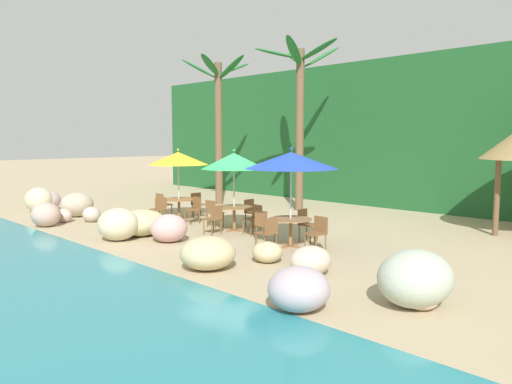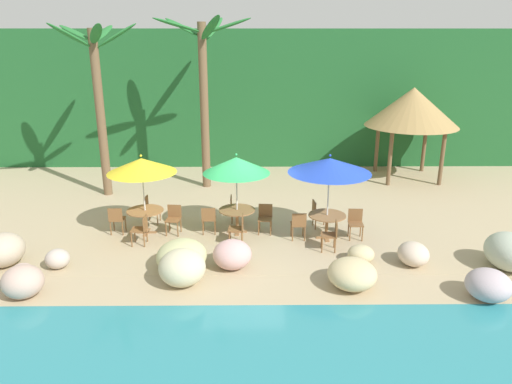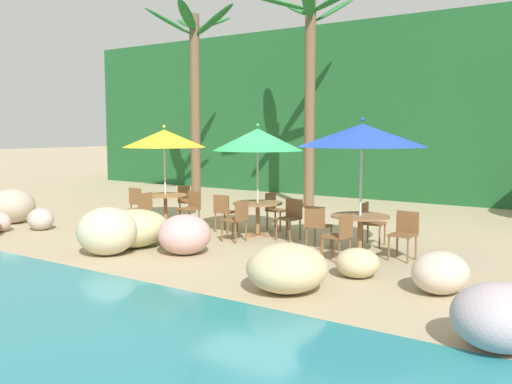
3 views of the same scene
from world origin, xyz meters
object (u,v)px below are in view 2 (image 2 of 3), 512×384
(dining_table_yellow, at_px, (145,214))
(dining_table_blue, at_px, (327,219))
(chair_yellow_right, at_px, (142,228))
(palapa_hut, at_px, (413,107))
(palm_tree_second, at_px, (203,78))
(chair_yellow_seaward, at_px, (174,217))
(chair_green_seaward, at_px, (265,216))
(chair_green_inland, at_px, (235,207))
(umbrella_blue, at_px, (330,165))
(chair_green_left, at_px, (209,218))
(chair_blue_inland, at_px, (317,212))
(chair_blue_seaward, at_px, (356,221))
(umbrella_yellow, at_px, (142,166))
(chair_blue_right, at_px, (332,234))
(chair_yellow_inland, at_px, (150,207))
(umbrella_green, at_px, (236,165))
(chair_blue_left, at_px, (299,224))
(palm_tree_nearest, at_px, (98,87))
(chair_green_right, at_px, (239,227))
(dining_table_green, at_px, (237,213))
(chair_yellow_left, at_px, (117,218))

(dining_table_yellow, relative_size, dining_table_blue, 1.00)
(chair_yellow_right, bearing_deg, palapa_hut, 34.78)
(palm_tree_second, height_order, palapa_hut, palm_tree_second)
(chair_yellow_seaward, height_order, dining_table_blue, chair_yellow_seaward)
(chair_green_seaward, height_order, chair_green_inland, same)
(umbrella_blue, bearing_deg, chair_green_inland, 154.40)
(umbrella_blue, bearing_deg, chair_green_seaward, 165.10)
(chair_green_left, bearing_deg, chair_blue_inland, 8.30)
(chair_yellow_seaward, xyz_separation_m, umbrella_blue, (4.57, -0.43, 1.72))
(chair_blue_seaward, height_order, chair_blue_inland, same)
(umbrella_yellow, bearing_deg, dining_table_yellow, 176.42)
(chair_blue_right, height_order, palm_tree_second, palm_tree_second)
(dining_table_yellow, relative_size, chair_yellow_right, 1.26)
(chair_blue_right, distance_m, palapa_hut, 8.69)
(chair_blue_inland, relative_size, chair_blue_right, 1.00)
(chair_yellow_right, height_order, chair_green_inland, same)
(umbrella_yellow, relative_size, chair_blue_seaward, 2.83)
(chair_green_seaward, height_order, palm_tree_second, palm_tree_second)
(chair_yellow_inland, xyz_separation_m, chair_blue_inland, (5.29, -0.46, 0.00))
(umbrella_green, height_order, chair_blue_left, umbrella_green)
(chair_blue_right, bearing_deg, chair_yellow_seaward, 164.28)
(dining_table_blue, xyz_separation_m, palm_tree_nearest, (-7.65, 4.21, 3.39))
(dining_table_blue, relative_size, chair_blue_inland, 1.26)
(palm_tree_second, bearing_deg, chair_blue_right, -56.44)
(chair_yellow_seaward, relative_size, chair_blue_inland, 1.00)
(chair_yellow_inland, bearing_deg, chair_green_right, -30.23)
(umbrella_green, bearing_deg, palm_tree_second, 105.85)
(chair_yellow_seaward, height_order, chair_blue_seaward, same)
(umbrella_yellow, bearing_deg, palapa_hut, 31.05)
(chair_green_left, relative_size, chair_green_right, 1.00)
(chair_blue_right, distance_m, palm_tree_second, 8.15)
(chair_yellow_right, xyz_separation_m, chair_green_right, (2.77, 0.03, 0.00))
(chair_blue_right, bearing_deg, chair_blue_inland, 96.19)
(umbrella_blue, xyz_separation_m, dining_table_blue, (0.00, 0.00, -1.62))
(palm_tree_nearest, distance_m, palapa_hut, 12.18)
(chair_green_right, distance_m, dining_table_blue, 2.61)
(palm_tree_second, xyz_separation_m, palapa_hut, (8.30, 1.11, -1.26))
(chair_green_left, bearing_deg, chair_yellow_seaward, 175.55)
(dining_table_green, xyz_separation_m, chair_blue_inland, (2.49, 0.36, -0.10))
(dining_table_blue, bearing_deg, umbrella_blue, 0.00)
(dining_table_green, distance_m, chair_blue_seaward, 3.54)
(umbrella_green, relative_size, chair_blue_inland, 2.85)
(chair_yellow_inland, height_order, chair_green_left, same)
(dining_table_blue, bearing_deg, chair_blue_inland, 101.42)
(umbrella_yellow, bearing_deg, chair_yellow_seaward, -0.82)
(dining_table_yellow, xyz_separation_m, palm_tree_nearest, (-2.23, 3.76, 3.39))
(dining_table_yellow, bearing_deg, umbrella_blue, -4.71)
(chair_green_right, distance_m, chair_blue_right, 2.64)
(chair_yellow_left, height_order, chair_green_inland, same)
(dining_table_green, xyz_separation_m, umbrella_blue, (2.66, -0.47, 1.62))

